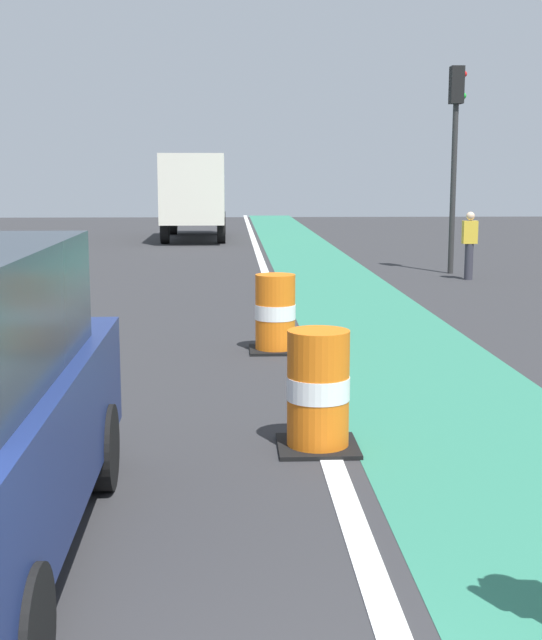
# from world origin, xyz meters

# --- Properties ---
(bike_lane_strip) EXTENTS (2.50, 80.00, 0.01)m
(bike_lane_strip) POSITION_xyz_m (2.40, 12.00, 0.00)
(bike_lane_strip) COLOR #2D755B
(bike_lane_strip) RESTS_ON ground
(lane_divider_stripe) EXTENTS (0.20, 80.00, 0.01)m
(lane_divider_stripe) POSITION_xyz_m (0.90, 12.00, 0.01)
(lane_divider_stripe) COLOR silver
(lane_divider_stripe) RESTS_ON ground
(traffic_barrel_front) EXTENTS (0.73, 0.73, 1.09)m
(traffic_barrel_front) POSITION_xyz_m (0.81, 5.01, 0.53)
(traffic_barrel_front) COLOR orange
(traffic_barrel_front) RESTS_ON ground
(traffic_barrel_mid) EXTENTS (0.73, 0.73, 1.09)m
(traffic_barrel_mid) POSITION_xyz_m (0.65, 9.46, 0.53)
(traffic_barrel_mid) COLOR orange
(traffic_barrel_mid) RESTS_ON ground
(delivery_truck_down_block) EXTENTS (2.39, 7.61, 3.23)m
(delivery_truck_down_block) POSITION_xyz_m (-1.37, 31.70, 1.85)
(delivery_truck_down_block) COLOR silver
(delivery_truck_down_block) RESTS_ON ground
(traffic_light_corner) EXTENTS (0.41, 0.32, 5.10)m
(traffic_light_corner) POSITION_xyz_m (5.61, 19.20, 3.50)
(traffic_light_corner) COLOR #2D2D2D
(traffic_light_corner) RESTS_ON ground
(pedestrian_crossing) EXTENTS (0.34, 0.20, 1.61)m
(pedestrian_crossing) POSITION_xyz_m (5.69, 17.84, 0.86)
(pedestrian_crossing) COLOR #33333D
(pedestrian_crossing) RESTS_ON ground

